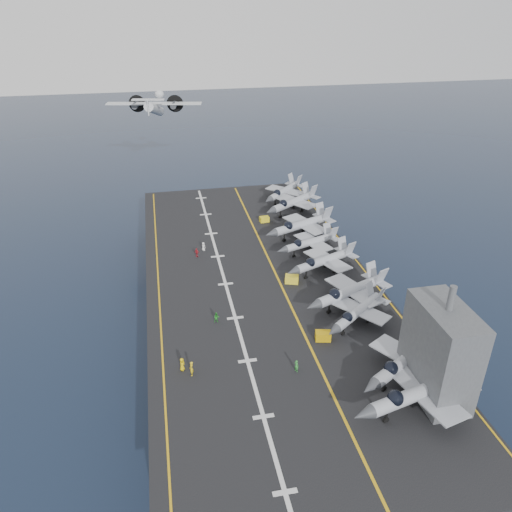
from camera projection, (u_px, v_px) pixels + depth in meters
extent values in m
plane|color=#142135|center=(260.00, 330.00, 89.18)|extent=(500.00, 500.00, 0.00)
cube|color=#56595E|center=(261.00, 307.00, 86.83)|extent=(36.00, 90.00, 10.00)
cube|color=black|center=(261.00, 281.00, 84.39)|extent=(38.00, 92.00, 0.40)
cube|color=gold|center=(278.00, 279.00, 84.81)|extent=(0.35, 90.00, 0.02)
cube|color=silver|center=(226.00, 284.00, 83.24)|extent=(0.50, 90.00, 0.02)
cube|color=gold|center=(159.00, 291.00, 81.31)|extent=(0.25, 90.00, 0.02)
cube|color=gold|center=(364.00, 270.00, 87.52)|extent=(0.25, 90.00, 0.02)
imported|color=yellow|center=(182.00, 364.00, 63.95)|extent=(1.12, 1.30, 1.83)
imported|color=yellow|center=(191.00, 369.00, 63.05)|extent=(0.93, 1.30, 2.05)
imported|color=green|center=(217.00, 318.00, 73.29)|extent=(0.99, 0.68, 1.62)
imported|color=#AF1B25|center=(197.00, 253.00, 91.35)|extent=(1.28, 1.17, 1.78)
imported|color=white|center=(203.00, 246.00, 93.66)|extent=(1.17, 1.22, 1.70)
imported|color=green|center=(296.00, 366.00, 63.74)|extent=(1.14, 1.26, 1.75)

